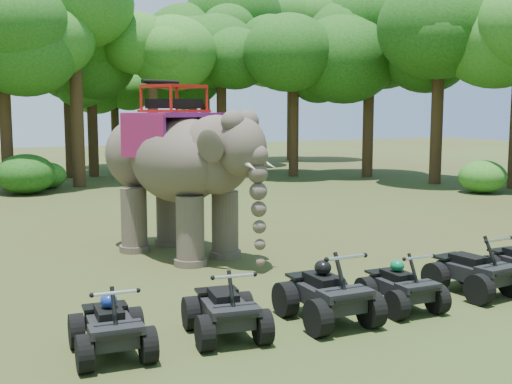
# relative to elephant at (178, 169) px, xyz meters

# --- Properties ---
(ground) EXTENTS (110.00, 110.00, 0.00)m
(ground) POSITION_rel_elephant_xyz_m (0.88, -3.95, -2.23)
(ground) COLOR #47381E
(ground) RESTS_ON ground
(elephant) EXTENTS (4.09, 5.79, 4.46)m
(elephant) POSITION_rel_elephant_xyz_m (0.00, 0.00, 0.00)
(elephant) COLOR brown
(elephant) RESTS_ON ground
(atv_0) EXTENTS (1.25, 1.64, 1.16)m
(atv_0) POSITION_rel_elephant_xyz_m (-3.21, -6.09, -1.65)
(atv_0) COLOR black
(atv_0) RESTS_ON ground
(atv_1) EXTENTS (1.39, 1.76, 1.19)m
(atv_1) POSITION_rel_elephant_xyz_m (-1.32, -6.10, -1.63)
(atv_1) COLOR black
(atv_1) RESTS_ON ground
(atv_2) EXTENTS (1.34, 1.81, 1.33)m
(atv_2) POSITION_rel_elephant_xyz_m (0.59, -6.21, -1.56)
(atv_2) COLOR black
(atv_2) RESTS_ON ground
(atv_3) EXTENTS (1.17, 1.57, 1.13)m
(atv_3) POSITION_rel_elephant_xyz_m (2.23, -6.20, -1.66)
(atv_3) COLOR black
(atv_3) RESTS_ON ground
(atv_4) EXTENTS (1.41, 1.82, 1.26)m
(atv_4) POSITION_rel_elephant_xyz_m (4.20, -6.05, -1.60)
(atv_4) COLOR black
(atv_4) RESTS_ON ground
(tree_0) EXTENTS (4.79, 4.79, 6.84)m
(tree_0) POSITION_rel_elephant_xyz_m (0.88, 20.48, 1.19)
(tree_0) COLOR #195114
(tree_0) RESTS_ON ground
(tree_1) EXTENTS (5.62, 5.62, 8.03)m
(tree_1) POSITION_rel_elephant_xyz_m (4.50, 16.83, 1.79)
(tree_1) COLOR #195114
(tree_1) RESTS_ON ground
(tree_2) EXTENTS (6.32, 6.32, 9.03)m
(tree_2) POSITION_rel_elephant_xyz_m (9.09, 18.57, 2.29)
(tree_2) COLOR #195114
(tree_2) RESTS_ON ground
(tree_3) EXTENTS (5.59, 5.59, 7.99)m
(tree_3) POSITION_rel_elephant_xyz_m (12.29, 15.81, 1.76)
(tree_3) COLOR #195114
(tree_3) RESTS_ON ground
(tree_4) EXTENTS (6.91, 6.91, 9.87)m
(tree_4) POSITION_rel_elephant_xyz_m (15.82, 13.72, 2.71)
(tree_4) COLOR #195114
(tree_4) RESTS_ON ground
(tree_5) EXTENTS (6.92, 6.92, 9.88)m
(tree_5) POSITION_rel_elephant_xyz_m (16.92, 9.48, 2.71)
(tree_5) COLOR #195114
(tree_5) RESTS_ON ground
(tree_32) EXTENTS (5.82, 5.82, 8.31)m
(tree_32) POSITION_rel_elephant_xyz_m (-2.68, 16.50, 1.93)
(tree_32) COLOR #195114
(tree_32) RESTS_ON ground
(tree_35) EXTENTS (7.59, 7.59, 10.85)m
(tree_35) POSITION_rel_elephant_xyz_m (17.68, 25.76, 3.19)
(tree_35) COLOR #195114
(tree_35) RESTS_ON ground
(tree_36) EXTENTS (4.97, 4.97, 7.10)m
(tree_36) POSITION_rel_elephant_xyz_m (4.69, 25.77, 1.32)
(tree_36) COLOR #195114
(tree_36) RESTS_ON ground
(tree_37) EXTENTS (5.40, 5.40, 7.72)m
(tree_37) POSITION_rel_elephant_xyz_m (8.06, 20.48, 1.63)
(tree_37) COLOR #195114
(tree_37) RESTS_ON ground
(tree_38) EXTENTS (7.19, 7.19, 10.27)m
(tree_38) POSITION_rel_elephant_xyz_m (0.52, 16.11, 2.90)
(tree_38) COLOR #195114
(tree_38) RESTS_ON ground
(tree_39) EXTENTS (7.61, 7.61, 10.88)m
(tree_39) POSITION_rel_elephant_xyz_m (10.01, 23.46, 3.21)
(tree_39) COLOR #195114
(tree_39) RESTS_ON ground
(tree_43) EXTENTS (6.07, 6.07, 8.67)m
(tree_43) POSITION_rel_elephant_xyz_m (2.17, 20.55, 2.10)
(tree_43) COLOR #195114
(tree_43) RESTS_ON ground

